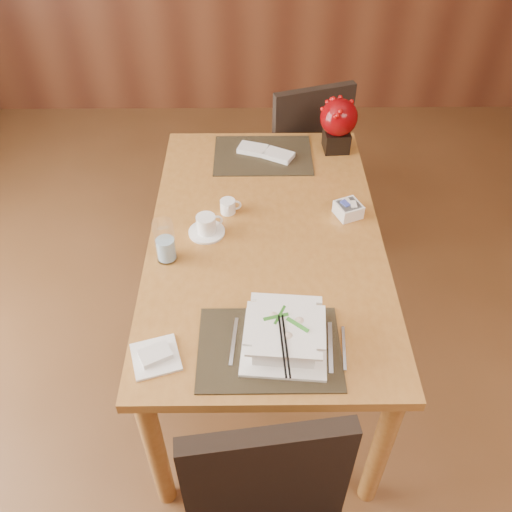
{
  "coord_description": "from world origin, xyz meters",
  "views": [
    {
      "loc": [
        -0.05,
        -0.98,
        2.14
      ],
      "look_at": [
        -0.04,
        0.35,
        0.87
      ],
      "focal_mm": 38.0,
      "sensor_mm": 36.0,
      "label": 1
    }
  ],
  "objects_px": {
    "coffee_cup": "(206,226)",
    "sugar_caddy": "(348,210)",
    "berry_decor": "(338,122)",
    "creamer_jug": "(228,206)",
    "far_chair": "(302,150)",
    "dining_table": "(265,252)",
    "soup_setting": "(285,335)",
    "water_glass": "(165,241)",
    "bread_plate": "(156,357)"
  },
  "relations": [
    {
      "from": "creamer_jug",
      "to": "far_chair",
      "type": "height_order",
      "value": "far_chair"
    },
    {
      "from": "berry_decor",
      "to": "sugar_caddy",
      "type": "bearing_deg",
      "value": -90.8
    },
    {
      "from": "soup_setting",
      "to": "berry_decor",
      "type": "height_order",
      "value": "berry_decor"
    },
    {
      "from": "berry_decor",
      "to": "bread_plate",
      "type": "distance_m",
      "value": 1.38
    },
    {
      "from": "bread_plate",
      "to": "water_glass",
      "type": "bearing_deg",
      "value": 91.63
    },
    {
      "from": "sugar_caddy",
      "to": "berry_decor",
      "type": "xyz_separation_m",
      "value": [
        0.01,
        0.49,
        0.11
      ]
    },
    {
      "from": "coffee_cup",
      "to": "berry_decor",
      "type": "distance_m",
      "value": 0.83
    },
    {
      "from": "dining_table",
      "to": "berry_decor",
      "type": "bearing_deg",
      "value": 60.52
    },
    {
      "from": "creamer_jug",
      "to": "coffee_cup",
      "type": "bearing_deg",
      "value": -128.29
    },
    {
      "from": "coffee_cup",
      "to": "sugar_caddy",
      "type": "xyz_separation_m",
      "value": [
        0.56,
        0.1,
        -0.01
      ]
    },
    {
      "from": "dining_table",
      "to": "creamer_jug",
      "type": "distance_m",
      "value": 0.24
    },
    {
      "from": "creamer_jug",
      "to": "far_chair",
      "type": "xyz_separation_m",
      "value": [
        0.37,
        0.81,
        -0.25
      ]
    },
    {
      "from": "dining_table",
      "to": "sugar_caddy",
      "type": "height_order",
      "value": "sugar_caddy"
    },
    {
      "from": "water_glass",
      "to": "bread_plate",
      "type": "xyz_separation_m",
      "value": [
        0.01,
        -0.45,
        -0.08
      ]
    },
    {
      "from": "dining_table",
      "to": "water_glass",
      "type": "relative_size",
      "value": 8.7
    },
    {
      "from": "far_chair",
      "to": "berry_decor",
      "type": "bearing_deg",
      "value": 91.25
    },
    {
      "from": "dining_table",
      "to": "water_glass",
      "type": "bearing_deg",
      "value": -159.86
    },
    {
      "from": "soup_setting",
      "to": "sugar_caddy",
      "type": "relative_size",
      "value": 3.07
    },
    {
      "from": "dining_table",
      "to": "soup_setting",
      "type": "height_order",
      "value": "soup_setting"
    },
    {
      "from": "creamer_jug",
      "to": "sugar_caddy",
      "type": "distance_m",
      "value": 0.48
    },
    {
      "from": "creamer_jug",
      "to": "berry_decor",
      "type": "height_order",
      "value": "berry_decor"
    },
    {
      "from": "coffee_cup",
      "to": "sugar_caddy",
      "type": "distance_m",
      "value": 0.57
    },
    {
      "from": "creamer_jug",
      "to": "berry_decor",
      "type": "xyz_separation_m",
      "value": [
        0.49,
        0.47,
        0.11
      ]
    },
    {
      "from": "water_glass",
      "to": "berry_decor",
      "type": "height_order",
      "value": "berry_decor"
    },
    {
      "from": "sugar_caddy",
      "to": "berry_decor",
      "type": "bearing_deg",
      "value": 89.2
    },
    {
      "from": "berry_decor",
      "to": "water_glass",
      "type": "bearing_deg",
      "value": -133.8
    },
    {
      "from": "coffee_cup",
      "to": "berry_decor",
      "type": "bearing_deg",
      "value": 46.17
    },
    {
      "from": "dining_table",
      "to": "coffee_cup",
      "type": "height_order",
      "value": "coffee_cup"
    },
    {
      "from": "creamer_jug",
      "to": "dining_table",
      "type": "bearing_deg",
      "value": -49.33
    },
    {
      "from": "dining_table",
      "to": "sugar_caddy",
      "type": "distance_m",
      "value": 0.37
    },
    {
      "from": "creamer_jug",
      "to": "far_chair",
      "type": "bearing_deg",
      "value": 58.81
    },
    {
      "from": "berry_decor",
      "to": "bread_plate",
      "type": "bearing_deg",
      "value": -120.39
    },
    {
      "from": "water_glass",
      "to": "creamer_jug",
      "type": "distance_m",
      "value": 0.35
    },
    {
      "from": "coffee_cup",
      "to": "creamer_jug",
      "type": "bearing_deg",
      "value": 58.32
    },
    {
      "from": "dining_table",
      "to": "sugar_caddy",
      "type": "xyz_separation_m",
      "value": [
        0.33,
        0.11,
        0.12
      ]
    },
    {
      "from": "water_glass",
      "to": "sugar_caddy",
      "type": "xyz_separation_m",
      "value": [
        0.7,
        0.25,
        -0.06
      ]
    },
    {
      "from": "coffee_cup",
      "to": "creamer_jug",
      "type": "relative_size",
      "value": 1.78
    },
    {
      "from": "soup_setting",
      "to": "far_chair",
      "type": "distance_m",
      "value": 1.52
    },
    {
      "from": "dining_table",
      "to": "coffee_cup",
      "type": "relative_size",
      "value": 10.57
    },
    {
      "from": "soup_setting",
      "to": "water_glass",
      "type": "xyz_separation_m",
      "value": [
        -0.41,
        0.4,
        0.03
      ]
    },
    {
      "from": "coffee_cup",
      "to": "sugar_caddy",
      "type": "height_order",
      "value": "coffee_cup"
    },
    {
      "from": "coffee_cup",
      "to": "bread_plate",
      "type": "relative_size",
      "value": 1.0
    },
    {
      "from": "coffee_cup",
      "to": "water_glass",
      "type": "bearing_deg",
      "value": -133.68
    },
    {
      "from": "soup_setting",
      "to": "far_chair",
      "type": "relative_size",
      "value": 0.3
    },
    {
      "from": "far_chair",
      "to": "soup_setting",
      "type": "bearing_deg",
      "value": 65.0
    },
    {
      "from": "soup_setting",
      "to": "berry_decor",
      "type": "distance_m",
      "value": 1.18
    },
    {
      "from": "soup_setting",
      "to": "bread_plate",
      "type": "distance_m",
      "value": 0.41
    },
    {
      "from": "water_glass",
      "to": "berry_decor",
      "type": "bearing_deg",
      "value": 46.2
    },
    {
      "from": "creamer_jug",
      "to": "bread_plate",
      "type": "bearing_deg",
      "value": -112.45
    },
    {
      "from": "berry_decor",
      "to": "far_chair",
      "type": "bearing_deg",
      "value": 109.61
    }
  ]
}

